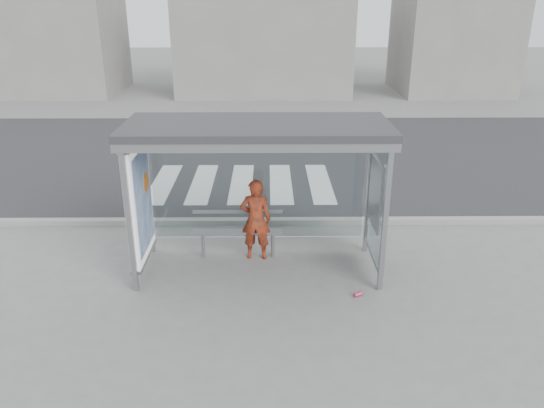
% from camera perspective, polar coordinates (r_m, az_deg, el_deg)
% --- Properties ---
extents(ground, '(80.00, 80.00, 0.00)m').
position_cam_1_polar(ground, '(9.44, -1.44, -6.98)').
color(ground, slate).
rests_on(ground, ground).
extents(road, '(30.00, 10.00, 0.01)m').
position_cam_1_polar(road, '(15.93, -1.08, 5.28)').
color(road, '#262528').
rests_on(road, ground).
extents(curb, '(30.00, 0.18, 0.12)m').
position_cam_1_polar(curb, '(11.16, -1.30, -1.87)').
color(curb, gray).
rests_on(curb, ground).
extents(crosswalk, '(4.55, 3.00, 0.00)m').
position_cam_1_polar(crosswalk, '(13.57, -3.28, 2.24)').
color(crosswalk, silver).
rests_on(crosswalk, ground).
extents(bus_shelter, '(4.25, 1.65, 2.62)m').
position_cam_1_polar(bus_shelter, '(8.73, -4.00, 4.69)').
color(bus_shelter, gray).
rests_on(bus_shelter, ground).
extents(building_left, '(6.00, 5.00, 6.00)m').
position_cam_1_polar(building_left, '(28.20, -22.70, 17.15)').
color(building_left, slate).
rests_on(building_left, ground).
extents(building_center, '(8.00, 5.00, 5.00)m').
position_cam_1_polar(building_center, '(26.35, -0.91, 17.41)').
color(building_center, slate).
rests_on(building_center, ground).
extents(building_right, '(5.00, 5.00, 7.00)m').
position_cam_1_polar(building_right, '(27.73, 19.10, 18.59)').
color(building_right, slate).
rests_on(building_right, ground).
extents(person, '(0.57, 0.40, 1.52)m').
position_cam_1_polar(person, '(9.50, -1.76, -1.68)').
color(person, red).
rests_on(person, ground).
extents(bench, '(1.64, 0.31, 0.85)m').
position_cam_1_polar(bench, '(9.67, -3.72, -2.91)').
color(bench, slate).
rests_on(bench, ground).
extents(soda_can, '(0.15, 0.12, 0.07)m').
position_cam_1_polar(soda_can, '(8.74, 9.22, -9.57)').
color(soda_can, '#EC456B').
rests_on(soda_can, ground).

